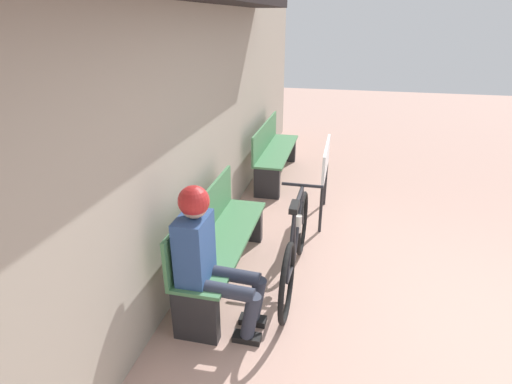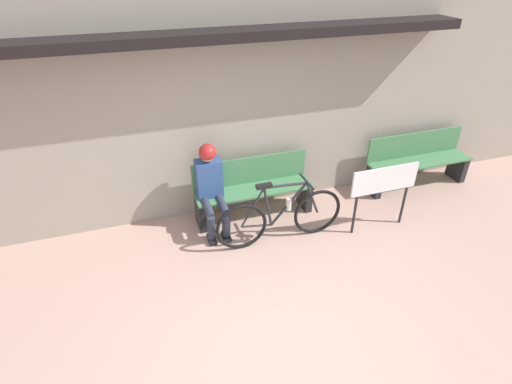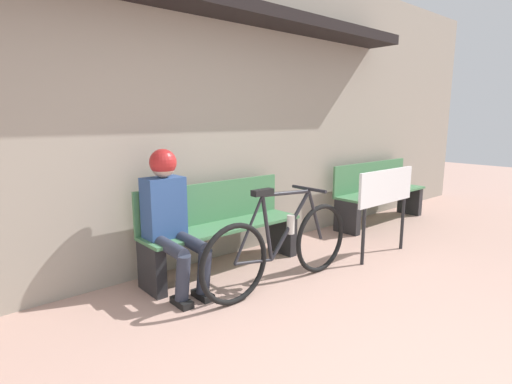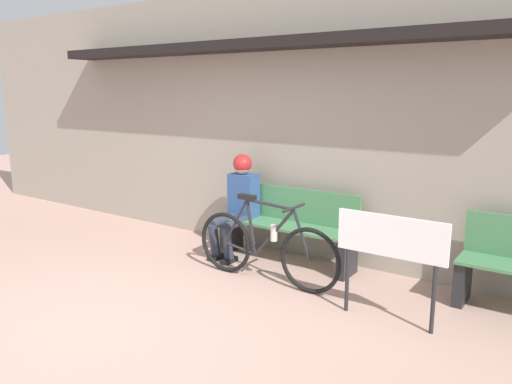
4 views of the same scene
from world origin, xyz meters
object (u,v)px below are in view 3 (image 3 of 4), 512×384
object	(u,v)px
park_bench_near	(222,229)
person_seated	(170,211)
signboard	(386,192)
bicycle	(282,246)
park_bench_far	(379,194)

from	to	relation	value
park_bench_near	person_seated	bearing A→B (deg)	-169.25
person_seated	signboard	world-z (taller)	person_seated
park_bench_near	bicycle	distance (m)	0.71
park_bench_near	park_bench_far	distance (m)	2.77
park_bench_near	bicycle	bearing A→B (deg)	-77.83
bicycle	signboard	xyz separation A→B (m)	(1.38, -0.16, 0.34)
park_bench_far	signboard	distance (m)	1.53
signboard	bicycle	bearing A→B (deg)	173.39
park_bench_near	bicycle	xyz separation A→B (m)	(0.15, -0.69, -0.03)
bicycle	park_bench_far	xyz separation A→B (m)	(2.62, 0.69, 0.04)
bicycle	signboard	world-z (taller)	signboard
park_bench_near	person_seated	size ratio (longest dim) A/B	1.36
person_seated	park_bench_far	xyz separation A→B (m)	(3.40, 0.12, -0.30)
bicycle	park_bench_far	distance (m)	2.71
park_bench_near	signboard	distance (m)	1.78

